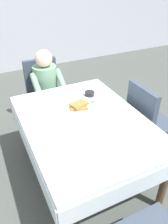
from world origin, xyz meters
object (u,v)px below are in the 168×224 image
diner_person (47,85)px  chair_right_side (146,118)px  chair_diner (44,89)px  knife_right_of_plate (98,106)px  plate_breakfast (80,108)px  cup_coffee (97,100)px  dining_table_main (84,128)px  spoon_near_edge (101,125)px  breakfast_stack (79,105)px  syrup_pitcher (52,106)px  bowl_butter (90,94)px  fork_left_of_plate (64,114)px

diner_person → chair_right_side: bearing=129.0°
chair_diner → knife_right_of_plate: size_ratio=4.65×
knife_right_of_plate → diner_person: bearing=19.4°
diner_person → plate_breakfast: diner_person is taller
cup_coffee → chair_diner: bearing=107.7°
knife_right_of_plate → cup_coffee: bearing=-22.9°
cup_coffee → dining_table_main: bearing=-140.1°
chair_right_side → spoon_near_edge: (-0.67, -0.14, 0.21)m
breakfast_stack → plate_breakfast: bearing=-55.2°
plate_breakfast → spoon_near_edge: (0.05, -0.33, -0.01)m
syrup_pitcher → spoon_near_edge: (0.31, -0.45, -0.04)m
dining_table_main → diner_person: diner_person is taller
cup_coffee → breakfast_stack: bearing=-177.2°
chair_right_side → knife_right_of_plate: chair_right_side is taller
breakfast_stack → chair_right_side: bearing=-15.5°
plate_breakfast → dining_table_main: bearing=-103.8°
bowl_butter → knife_right_of_plate: 0.24m
chair_diner → bowl_butter: (0.31, -0.76, 0.23)m
plate_breakfast → syrup_pitcher: bearing=155.1°
plate_breakfast → spoon_near_edge: size_ratio=1.87×
syrup_pitcher → fork_left_of_plate: size_ratio=0.44×
diner_person → knife_right_of_plate: (0.29, -0.84, 0.07)m
diner_person → chair_right_side: 1.31m
chair_right_side → spoon_near_edge: bearing=-78.1°
knife_right_of_plate → spoon_near_edge: (-0.14, -0.31, 0.00)m
fork_left_of_plate → spoon_near_edge: size_ratio=1.20×
chair_right_side → dining_table_main: bearing=-90.0°
breakfast_stack → syrup_pitcher: 0.27m
dining_table_main → plate_breakfast: size_ratio=5.44×
syrup_pitcher → spoon_near_edge: bearing=-55.6°
chair_diner → syrup_pitcher: (-0.16, -0.86, 0.25)m
bowl_butter → syrup_pitcher: bearing=-168.7°
dining_table_main → bowl_butter: bowl_butter is taller
chair_diner → cup_coffee: size_ratio=8.23×
diner_person → plate_breakfast: bearing=96.6°
dining_table_main → syrup_pitcher: syrup_pitcher is taller
chair_diner → diner_person: (-0.00, -0.16, 0.14)m
chair_diner → bowl_butter: chair_diner is taller
chair_diner → cup_coffee: (0.31, -0.96, 0.25)m
spoon_near_edge → syrup_pitcher: bearing=135.4°
chair_right_side → cup_coffee: 0.61m
diner_person → spoon_near_edge: 1.17m
dining_table_main → breakfast_stack: breakfast_stack is taller
plate_breakfast → bowl_butter: bearing=45.0°
syrup_pitcher → bowl_butter: bearing=11.3°
plate_breakfast → syrup_pitcher: 0.29m
bowl_butter → syrup_pitcher: (-0.47, -0.09, 0.02)m
breakfast_stack → knife_right_of_plate: 0.21m
dining_table_main → fork_left_of_plate: (-0.14, 0.17, 0.09)m
chair_right_side → breakfast_stack: 0.80m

